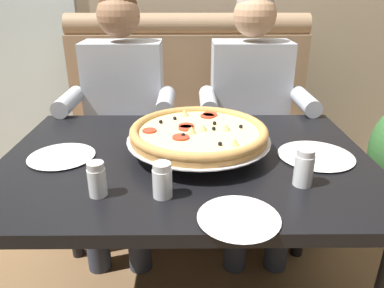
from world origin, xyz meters
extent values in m
cube|color=#937556|center=(0.00, 0.78, 0.23)|extent=(1.47, 0.60, 0.46)
cube|color=#937556|center=(0.00, 1.17, 0.69)|extent=(1.47, 0.18, 0.65)
cylinder|color=#937556|center=(0.00, 1.17, 1.06)|extent=(1.47, 0.14, 0.14)
cube|color=black|center=(0.00, 0.00, 0.71)|extent=(1.26, 0.87, 0.04)
cylinder|color=black|center=(-0.56, 0.37, 0.35)|extent=(0.06, 0.06, 0.69)
cylinder|color=black|center=(0.56, 0.37, 0.35)|extent=(0.06, 0.06, 0.69)
cube|color=#2D3342|center=(-0.33, 0.53, 0.54)|extent=(0.34, 0.40, 0.15)
cylinder|color=#2D3342|center=(-0.43, 0.28, 0.23)|extent=(0.11, 0.11, 0.46)
cylinder|color=#2D3342|center=(-0.23, 0.28, 0.23)|extent=(0.11, 0.11, 0.46)
cube|color=#B2B7C1|center=(-0.33, 0.75, 0.74)|extent=(0.40, 0.22, 0.56)
cylinder|color=#B2B7C1|center=(-0.56, 0.53, 0.77)|extent=(0.08, 0.28, 0.08)
cylinder|color=#B2B7C1|center=(-0.10, 0.53, 0.77)|extent=(0.08, 0.28, 0.08)
sphere|color=#997051|center=(-0.33, 0.73, 1.15)|extent=(0.21, 0.21, 0.21)
sphere|color=#472D19|center=(-0.33, 0.74, 1.18)|extent=(0.19, 0.19, 0.19)
cube|color=#2D3342|center=(0.33, 0.53, 0.54)|extent=(0.34, 0.40, 0.15)
cylinder|color=#2D3342|center=(0.23, 0.28, 0.23)|extent=(0.11, 0.11, 0.46)
cylinder|color=#2D3342|center=(0.43, 0.28, 0.23)|extent=(0.11, 0.11, 0.46)
cube|color=#B2B7C1|center=(0.33, 0.75, 0.74)|extent=(0.40, 0.22, 0.56)
cylinder|color=#B2B7C1|center=(0.10, 0.53, 0.77)|extent=(0.08, 0.28, 0.08)
cylinder|color=#B2B7C1|center=(0.56, 0.53, 0.77)|extent=(0.08, 0.28, 0.08)
sphere|color=tan|center=(0.33, 0.73, 1.15)|extent=(0.21, 0.21, 0.21)
sphere|color=gray|center=(0.33, 0.74, 1.18)|extent=(0.19, 0.19, 0.19)
cylinder|color=silver|center=(0.04, -0.10, 0.76)|extent=(0.01, 0.01, 0.05)
cylinder|color=silver|center=(-0.07, 0.09, 0.76)|extent=(0.01, 0.01, 0.05)
cylinder|color=silver|center=(0.15, 0.09, 0.76)|extent=(0.01, 0.01, 0.05)
torus|color=silver|center=(0.04, 0.03, 0.78)|extent=(0.27, 0.27, 0.01)
cylinder|color=silver|center=(0.04, 0.03, 0.79)|extent=(0.49, 0.49, 0.00)
cylinder|color=tan|center=(0.04, 0.03, 0.80)|extent=(0.47, 0.47, 0.02)
torus|color=tan|center=(0.04, 0.03, 0.82)|extent=(0.47, 0.47, 0.03)
cylinder|color=beige|center=(0.04, 0.03, 0.81)|extent=(0.41, 0.41, 0.01)
cylinder|color=red|center=(0.09, 0.19, 0.82)|extent=(0.06, 0.06, 0.01)
cylinder|color=red|center=(-0.02, -0.04, 0.82)|extent=(0.06, 0.06, 0.01)
cylinder|color=red|center=(0.08, 0.17, 0.82)|extent=(0.05, 0.05, 0.01)
cylinder|color=red|center=(0.00, 0.06, 0.82)|extent=(0.06, 0.06, 0.01)
cylinder|color=red|center=(-0.13, 0.02, 0.82)|extent=(0.05, 0.05, 0.01)
cylinder|color=red|center=(0.00, 0.04, 0.82)|extent=(0.05, 0.05, 0.01)
sphere|color=black|center=(0.10, 0.08, 0.82)|extent=(0.01, 0.01, 0.01)
sphere|color=black|center=(-0.09, 0.10, 0.82)|extent=(0.01, 0.01, 0.01)
sphere|color=black|center=(-0.01, -0.03, 0.82)|extent=(0.01, 0.01, 0.01)
sphere|color=black|center=(0.19, 0.05, 0.82)|extent=(0.01, 0.01, 0.01)
sphere|color=black|center=(0.09, 0.03, 0.82)|extent=(0.01, 0.01, 0.01)
sphere|color=black|center=(0.11, -0.10, 0.82)|extent=(0.01, 0.01, 0.01)
sphere|color=black|center=(-0.04, 0.14, 0.82)|extent=(0.01, 0.01, 0.01)
cone|color=#CCC675|center=(0.15, -0.10, 0.83)|extent=(0.04, 0.04, 0.02)
cone|color=#CCC675|center=(0.13, 0.03, 0.83)|extent=(0.04, 0.04, 0.02)
cone|color=#CCC675|center=(0.02, 0.00, 0.83)|extent=(0.04, 0.04, 0.02)
cone|color=#CCC675|center=(-0.01, 0.18, 0.83)|extent=(0.04, 0.04, 0.02)
cone|color=#CCC675|center=(0.06, 0.03, 0.83)|extent=(0.04, 0.04, 0.02)
cylinder|color=white|center=(0.34, -0.20, 0.78)|extent=(0.06, 0.06, 0.09)
cylinder|color=#4C6633|center=(0.34, -0.20, 0.76)|extent=(0.05, 0.05, 0.06)
cylinder|color=silver|center=(0.34, -0.20, 0.84)|extent=(0.05, 0.05, 0.02)
cylinder|color=white|center=(-0.06, -0.26, 0.77)|extent=(0.06, 0.06, 0.08)
cylinder|color=#A82D19|center=(-0.06, -0.26, 0.75)|extent=(0.05, 0.05, 0.04)
cylinder|color=silver|center=(-0.06, -0.26, 0.82)|extent=(0.05, 0.05, 0.02)
cylinder|color=white|center=(-0.24, -0.25, 0.77)|extent=(0.05, 0.05, 0.08)
cylinder|color=silver|center=(-0.24, -0.25, 0.76)|extent=(0.04, 0.04, 0.05)
cylinder|color=silver|center=(-0.24, -0.25, 0.82)|extent=(0.05, 0.05, 0.02)
cylinder|color=white|center=(0.45, -0.01, 0.74)|extent=(0.18, 0.18, 0.01)
cone|color=white|center=(0.45, -0.01, 0.74)|extent=(0.26, 0.26, 0.01)
cylinder|color=white|center=(-0.43, -0.01, 0.74)|extent=(0.16, 0.16, 0.01)
cone|color=white|center=(-0.43, -0.01, 0.74)|extent=(0.23, 0.23, 0.01)
cylinder|color=white|center=(0.13, -0.37, 0.74)|extent=(0.15, 0.15, 0.01)
cone|color=white|center=(0.13, -0.37, 0.74)|extent=(0.21, 0.21, 0.01)
cylinder|color=black|center=(-1.42, 2.34, 0.22)|extent=(0.02, 0.02, 0.44)
cylinder|color=black|center=(-1.61, 2.17, 0.22)|extent=(0.02, 0.02, 0.44)
cylinder|color=black|center=(-1.24, 2.16, 0.22)|extent=(0.02, 0.02, 0.44)
cylinder|color=black|center=(-1.43, 1.98, 0.22)|extent=(0.02, 0.02, 0.44)
cylinder|color=black|center=(-1.43, 2.16, 0.45)|extent=(0.40, 0.40, 0.02)
cube|color=black|center=(-1.32, 2.04, 0.65)|extent=(0.25, 0.24, 0.42)
camera|label=1|loc=(0.01, -1.13, 1.27)|focal=33.95mm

